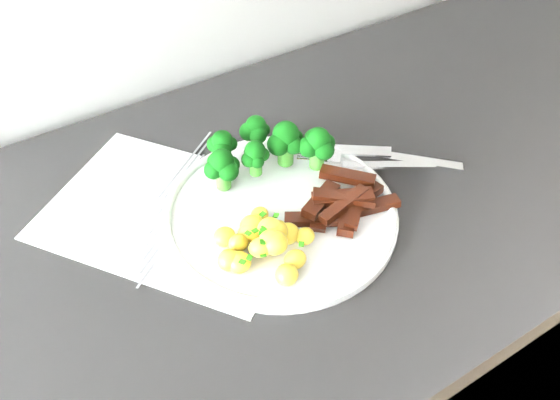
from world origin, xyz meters
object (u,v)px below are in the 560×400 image
(broccoli, at_px, (268,147))
(beef_strips, at_px, (342,203))
(potatoes, at_px, (264,240))
(plate, at_px, (280,212))
(counter, at_px, (309,365))
(recipe_paper, at_px, (173,213))
(fork, at_px, (369,163))
(knife, at_px, (400,159))

(broccoli, xyz_separation_m, beef_strips, (0.04, -0.11, -0.03))
(potatoes, height_order, beef_strips, potatoes)
(plate, bearing_deg, counter, 11.08)
(broccoli, distance_m, beef_strips, 0.12)
(beef_strips, bearing_deg, recipe_paper, 147.09)
(potatoes, distance_m, beef_strips, 0.12)
(beef_strips, bearing_deg, fork, 29.36)
(broccoli, relative_size, knife, 0.94)
(recipe_paper, xyz_separation_m, fork, (0.26, -0.07, 0.02))
(broccoli, bearing_deg, plate, -110.64)
(broccoli, bearing_deg, counter, -53.14)
(broccoli, bearing_deg, fork, -30.58)
(beef_strips, bearing_deg, counter, 82.76)
(broccoli, bearing_deg, beef_strips, -71.17)
(recipe_paper, height_order, beef_strips, beef_strips)
(broccoli, height_order, potatoes, broccoli)
(plate, distance_m, fork, 0.15)
(counter, relative_size, potatoes, 20.37)
(recipe_paper, bearing_deg, fork, -15.57)
(recipe_paper, distance_m, fork, 0.27)
(plate, xyz_separation_m, fork, (0.15, 0.01, 0.01))
(recipe_paper, relative_size, broccoli, 2.21)
(beef_strips, height_order, fork, beef_strips)
(counter, distance_m, beef_strips, 0.49)
(recipe_paper, bearing_deg, knife, -14.70)
(potatoes, bearing_deg, plate, 42.12)
(plate, height_order, potatoes, potatoes)
(recipe_paper, height_order, plate, plate)
(beef_strips, xyz_separation_m, fork, (0.08, 0.04, -0.00))
(broccoli, relative_size, beef_strips, 1.20)
(knife, bearing_deg, plate, 179.12)
(beef_strips, bearing_deg, potatoes, -176.97)
(fork, bearing_deg, counter, 173.09)
(recipe_paper, bearing_deg, beef_strips, -32.91)
(counter, relative_size, plate, 8.29)
(plate, bearing_deg, knife, -0.88)
(recipe_paper, relative_size, potatoes, 3.21)
(potatoes, height_order, knife, potatoes)
(counter, relative_size, fork, 16.07)
(recipe_paper, xyz_separation_m, beef_strips, (0.18, -0.12, 0.02))
(knife, bearing_deg, potatoes, -170.31)
(counter, bearing_deg, beef_strips, -97.24)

